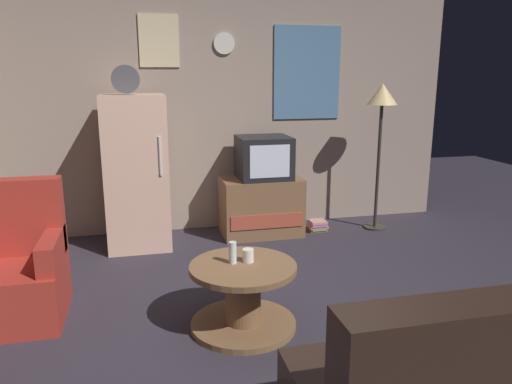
{
  "coord_description": "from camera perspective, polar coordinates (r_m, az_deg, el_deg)",
  "views": [
    {
      "loc": [
        -0.87,
        -2.89,
        1.69
      ],
      "look_at": [
        0.04,
        0.9,
        0.75
      ],
      "focal_mm": 34.53,
      "sensor_mm": 36.0,
      "label": 1
    }
  ],
  "objects": [
    {
      "name": "ground_plane",
      "position": [
        3.46,
        2.99,
        -15.68
      ],
      "size": [
        12.0,
        12.0,
        0.0
      ],
      "primitive_type": "plane",
      "color": "#2D2833"
    },
    {
      "name": "wine_glass",
      "position": [
        3.31,
        -2.72,
        -7.03
      ],
      "size": [
        0.05,
        0.05,
        0.15
      ],
      "primitive_type": "cylinder",
      "color": "silver",
      "rests_on": "coffee_table"
    },
    {
      "name": "fridge",
      "position": [
        4.96,
        -13.67,
        2.28
      ],
      "size": [
        0.6,
        0.62,
        1.77
      ],
      "color": "beige",
      "rests_on": "ground_plane"
    },
    {
      "name": "crt_tv",
      "position": [
        5.16,
        0.9,
        4.03
      ],
      "size": [
        0.54,
        0.51,
        0.44
      ],
      "color": "black",
      "rests_on": "tv_stand"
    },
    {
      "name": "standing_lamp",
      "position": [
        5.46,
        14.36,
        9.65
      ],
      "size": [
        0.32,
        0.32,
        1.59
      ],
      "color": "#332D28",
      "rests_on": "ground_plane"
    },
    {
      "name": "tv_stand",
      "position": [
        5.27,
        0.58,
        -1.66
      ],
      "size": [
        0.84,
        0.53,
        0.62
      ],
      "color": "brown",
      "rests_on": "ground_plane"
    },
    {
      "name": "coffee_table",
      "position": [
        3.4,
        -1.49,
        -11.97
      ],
      "size": [
        0.72,
        0.72,
        0.45
      ],
      "color": "brown",
      "rests_on": "ground_plane"
    },
    {
      "name": "armchair",
      "position": [
        3.89,
        -26.35,
        -8.27
      ],
      "size": [
        0.68,
        0.68,
        0.96
      ],
      "color": "#A52D23",
      "rests_on": "ground_plane"
    },
    {
      "name": "mug_ceramic_white",
      "position": [
        3.34,
        -0.92,
        -7.36
      ],
      "size": [
        0.08,
        0.08,
        0.09
      ],
      "primitive_type": "cylinder",
      "color": "silver",
      "rests_on": "coffee_table"
    },
    {
      "name": "book_stack",
      "position": [
        5.46,
        7.15,
        -3.87
      ],
      "size": [
        0.2,
        0.17,
        0.12
      ],
      "color": "#96613A",
      "rests_on": "ground_plane"
    },
    {
      "name": "wall_with_art",
      "position": [
        5.43,
        -4.16,
        9.19
      ],
      "size": [
        5.2,
        0.12,
        2.55
      ],
      "color": "gray",
      "rests_on": "ground_plane"
    }
  ]
}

